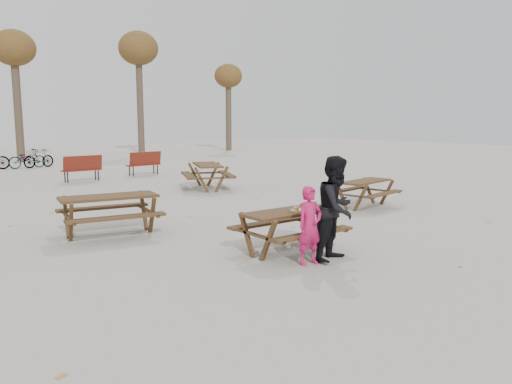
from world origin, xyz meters
TOP-DOWN VIEW (x-y plane):
  - ground at (0.00, 0.00)m, footprint 80.00×80.00m
  - main_picnic_table at (0.00, 0.00)m, footprint 1.80×1.45m
  - food_tray at (0.06, -0.10)m, footprint 0.18×0.11m
  - bread_roll at (0.06, -0.10)m, footprint 0.14×0.06m
  - soda_bottle at (-0.02, -0.21)m, footprint 0.07×0.07m
  - child at (-0.25, -0.79)m, footprint 0.51×0.35m
  - adult at (0.30, -0.87)m, footprint 1.04×0.91m
  - picnic_table_east at (4.79, 2.25)m, footprint 1.93×1.66m
  - picnic_table_north at (-2.09, 3.32)m, footprint 2.19×1.88m
  - picnic_table_far at (3.29, 7.97)m, footprint 2.30×2.50m
  - park_bench_row at (-1.43, 12.78)m, footprint 10.85×2.01m
  - tree_row at (0.90, 25.15)m, footprint 32.17×3.52m
  - fallen_leaves at (0.50, 2.50)m, footprint 11.00×11.00m

SIDE VIEW (x-z plane):
  - ground at x=0.00m, z-range 0.00..0.00m
  - fallen_leaves at x=0.50m, z-range 0.00..0.01m
  - picnic_table_east at x=4.79m, z-range 0.00..0.74m
  - picnic_table_north at x=-2.09m, z-range 0.00..0.84m
  - picnic_table_far at x=3.29m, z-range 0.00..0.87m
  - park_bench_row at x=-1.43m, z-range 0.00..1.03m
  - main_picnic_table at x=0.00m, z-range 0.20..0.97m
  - child at x=-0.25m, z-range 0.00..1.32m
  - food_tray at x=0.06m, z-range 0.78..0.81m
  - bread_roll at x=0.06m, z-range 0.81..0.86m
  - soda_bottle at x=-0.02m, z-range 0.76..0.93m
  - adult at x=0.30m, z-range 0.00..1.81m
  - tree_row at x=0.90m, z-range 2.06..10.32m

